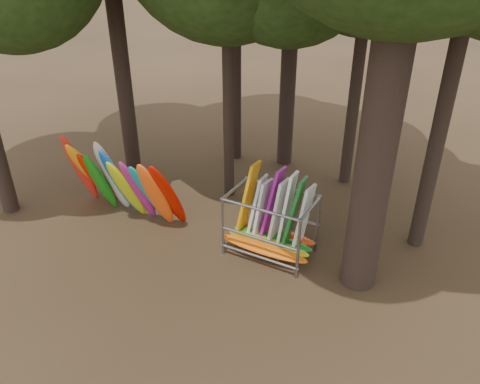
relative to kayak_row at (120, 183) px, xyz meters
The scene contains 4 objects.
ground 3.73m from the kayak_row, ahead, with size 120.00×120.00×0.00m, color #47331E.
lake 59.94m from the kayak_row, 86.67° to the left, with size 160.00×160.00×0.00m, color gray.
kayak_row is the anchor object (origin of this frame).
storage_rack 5.35m from the kayak_row, ahead, with size 2.88×1.52×2.83m.
Camera 1 is at (6.75, -10.02, 8.66)m, focal length 35.00 mm.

